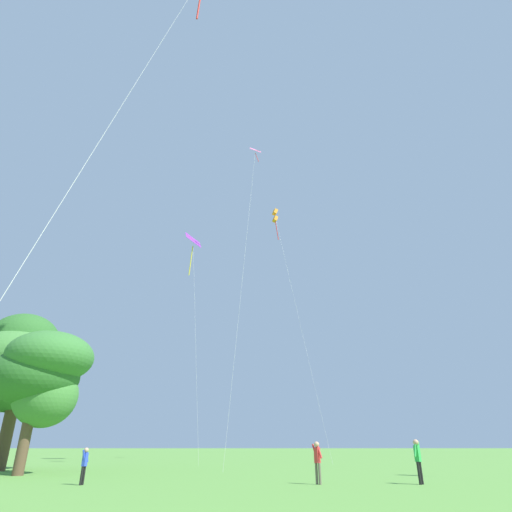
# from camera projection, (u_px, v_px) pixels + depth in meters

# --- Properties ---
(kite_orange_box) EXTENTS (4.28, 7.18, 28.10)m
(kite_orange_box) POSITION_uv_depth(u_px,v_px,m) (275.00, 217.00, 52.01)
(kite_orange_box) COLOR orange
(kite_orange_box) RESTS_ON ground_plane
(kite_pink_low) EXTENTS (2.49, 6.04, 27.81)m
(kite_pink_low) POSITION_uv_depth(u_px,v_px,m) (254.00, 169.00, 39.26)
(kite_pink_low) COLOR pink
(kite_pink_low) RESTS_ON ground_plane
(kite_purple_streamer) EXTENTS (3.51, 7.15, 23.95)m
(kite_purple_streamer) POSITION_uv_depth(u_px,v_px,m) (192.00, 250.00, 48.09)
(kite_purple_streamer) COLOR purple
(kite_purple_streamer) RESTS_ON ground_plane
(person_near_tree) EXTENTS (0.45, 0.44, 1.69)m
(person_near_tree) POSITION_uv_depth(u_px,v_px,m) (418.00, 457.00, 17.60)
(person_near_tree) COLOR black
(person_near_tree) RESTS_ON ground_plane
(person_child_small) EXTENTS (0.20, 0.44, 1.37)m
(person_child_small) POSITION_uv_depth(u_px,v_px,m) (85.00, 462.00, 17.29)
(person_child_small) COLOR black
(person_child_small) RESTS_ON ground_plane
(person_in_red_shirt) EXTENTS (0.40, 0.43, 1.60)m
(person_in_red_shirt) POSITION_uv_depth(u_px,v_px,m) (317.00, 458.00, 17.60)
(person_in_red_shirt) COLOR #665B4C
(person_in_red_shirt) RESTS_ON ground_plane
(tree_right_cluster) EXTENTS (5.58, 5.10, 7.57)m
(tree_right_cluster) POSITION_uv_depth(u_px,v_px,m) (43.00, 374.00, 24.38)
(tree_right_cluster) COLOR brown
(tree_right_cluster) RESTS_ON ground_plane
(tree_left_oak) EXTENTS (6.72, 6.96, 9.89)m
(tree_left_oak) POSITION_uv_depth(u_px,v_px,m) (18.00, 366.00, 28.66)
(tree_left_oak) COLOR brown
(tree_left_oak) RESTS_ON ground_plane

